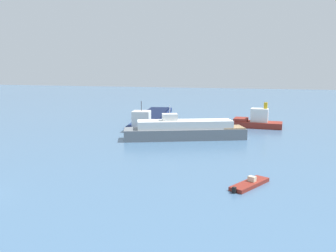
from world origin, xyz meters
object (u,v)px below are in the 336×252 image
small_motorboat (250,184)px  white_riverboat (185,130)px  tugboat (257,121)px  cargo_barge (152,117)px

small_motorboat → white_riverboat: bearing=120.7°
tugboat → small_motorboat: bearing=-87.0°
cargo_barge → small_motorboat: size_ratio=6.70×
tugboat → small_motorboat: (1.92, -36.19, -1.04)m
cargo_barge → tugboat: size_ratio=3.72×
cargo_barge → tugboat: cargo_barge is taller
white_riverboat → tugboat: white_riverboat is taller
white_riverboat → tugboat: size_ratio=2.06×
cargo_barge → tugboat: bearing=-7.1°
cargo_barge → tugboat: (22.93, -2.85, 0.44)m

